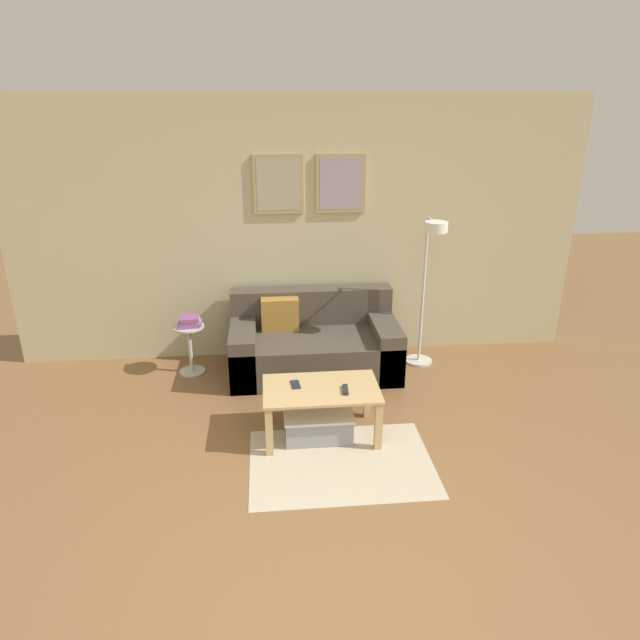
{
  "coord_description": "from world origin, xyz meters",
  "views": [
    {
      "loc": [
        -0.32,
        -2.46,
        2.51
      ],
      "look_at": [
        0.08,
        1.75,
        0.85
      ],
      "focal_mm": 32.0,
      "sensor_mm": 36.0,
      "label": 1
    }
  ],
  "objects_px": {
    "coffee_table": "(321,397)",
    "cell_phone": "(296,384)",
    "side_table": "(190,345)",
    "couch": "(313,345)",
    "storage_bin": "(318,422)",
    "book_stack": "(190,322)",
    "remote_control": "(345,390)",
    "floor_lamp": "(429,272)"
  },
  "relations": [
    {
      "from": "floor_lamp",
      "to": "couch",
      "type": "bearing_deg",
      "value": 175.41
    },
    {
      "from": "couch",
      "to": "remote_control",
      "type": "height_order",
      "value": "couch"
    },
    {
      "from": "storage_bin",
      "to": "cell_phone",
      "type": "xyz_separation_m",
      "value": [
        -0.17,
        0.07,
        0.31
      ]
    },
    {
      "from": "couch",
      "to": "remote_control",
      "type": "bearing_deg",
      "value": -83.56
    },
    {
      "from": "book_stack",
      "to": "side_table",
      "type": "bearing_deg",
      "value": -171.88
    },
    {
      "from": "side_table",
      "to": "remote_control",
      "type": "relative_size",
      "value": 3.24
    },
    {
      "from": "side_table",
      "to": "cell_phone",
      "type": "distance_m",
      "value": 1.5
    },
    {
      "from": "storage_bin",
      "to": "book_stack",
      "type": "distance_m",
      "value": 1.7
    },
    {
      "from": "coffee_table",
      "to": "cell_phone",
      "type": "relative_size",
      "value": 6.4
    },
    {
      "from": "side_table",
      "to": "remote_control",
      "type": "height_order",
      "value": "side_table"
    },
    {
      "from": "storage_bin",
      "to": "remote_control",
      "type": "relative_size",
      "value": 3.6
    },
    {
      "from": "couch",
      "to": "cell_phone",
      "type": "relative_size",
      "value": 11.39
    },
    {
      "from": "book_stack",
      "to": "remote_control",
      "type": "height_order",
      "value": "book_stack"
    },
    {
      "from": "coffee_table",
      "to": "cell_phone",
      "type": "distance_m",
      "value": 0.22
    },
    {
      "from": "side_table",
      "to": "book_stack",
      "type": "relative_size",
      "value": 2.07
    },
    {
      "from": "coffee_table",
      "to": "floor_lamp",
      "type": "height_order",
      "value": "floor_lamp"
    },
    {
      "from": "book_stack",
      "to": "cell_phone",
      "type": "distance_m",
      "value": 1.49
    },
    {
      "from": "cell_phone",
      "to": "side_table",
      "type": "bearing_deg",
      "value": 124.09
    },
    {
      "from": "couch",
      "to": "storage_bin",
      "type": "bearing_deg",
      "value": -93.26
    },
    {
      "from": "coffee_table",
      "to": "book_stack",
      "type": "bearing_deg",
      "value": 132.74
    },
    {
      "from": "remote_control",
      "to": "storage_bin",
      "type": "bearing_deg",
      "value": 167.77
    },
    {
      "from": "book_stack",
      "to": "storage_bin",
      "type": "bearing_deg",
      "value": -47.99
    },
    {
      "from": "couch",
      "to": "book_stack",
      "type": "height_order",
      "value": "couch"
    },
    {
      "from": "storage_bin",
      "to": "book_stack",
      "type": "xyz_separation_m",
      "value": [
        -1.1,
        1.22,
        0.42
      ]
    },
    {
      "from": "storage_bin",
      "to": "floor_lamp",
      "type": "xyz_separation_m",
      "value": [
        1.14,
        1.08,
        0.88
      ]
    },
    {
      "from": "side_table",
      "to": "coffee_table",
      "type": "bearing_deg",
      "value": -46.76
    },
    {
      "from": "couch",
      "to": "book_stack",
      "type": "distance_m",
      "value": 1.2
    },
    {
      "from": "couch",
      "to": "cell_phone",
      "type": "distance_m",
      "value": 1.14
    },
    {
      "from": "book_stack",
      "to": "couch",
      "type": "bearing_deg",
      "value": -2.6
    },
    {
      "from": "floor_lamp",
      "to": "book_stack",
      "type": "bearing_deg",
      "value": 176.45
    },
    {
      "from": "floor_lamp",
      "to": "storage_bin",
      "type": "bearing_deg",
      "value": -136.5
    },
    {
      "from": "side_table",
      "to": "couch",
      "type": "bearing_deg",
      "value": -2.44
    },
    {
      "from": "book_stack",
      "to": "cell_phone",
      "type": "xyz_separation_m",
      "value": [
        0.93,
        -1.16,
        -0.11
      ]
    },
    {
      "from": "coffee_table",
      "to": "storage_bin",
      "type": "bearing_deg",
      "value": -174.65
    },
    {
      "from": "coffee_table",
      "to": "side_table",
      "type": "relative_size",
      "value": 1.84
    },
    {
      "from": "book_stack",
      "to": "cell_phone",
      "type": "height_order",
      "value": "book_stack"
    },
    {
      "from": "couch",
      "to": "remote_control",
      "type": "relative_size",
      "value": 10.63
    },
    {
      "from": "storage_bin",
      "to": "book_stack",
      "type": "height_order",
      "value": "book_stack"
    },
    {
      "from": "storage_bin",
      "to": "cell_phone",
      "type": "height_order",
      "value": "cell_phone"
    },
    {
      "from": "floor_lamp",
      "to": "book_stack",
      "type": "distance_m",
      "value": 2.3
    },
    {
      "from": "storage_bin",
      "to": "floor_lamp",
      "type": "relative_size",
      "value": 0.36
    },
    {
      "from": "side_table",
      "to": "cell_phone",
      "type": "xyz_separation_m",
      "value": [
        0.95,
        -1.15,
        0.13
      ]
    }
  ]
}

